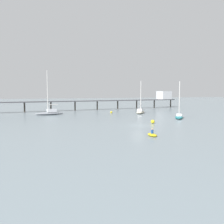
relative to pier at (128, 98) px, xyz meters
The scene contains 8 objects.
ground_plane 47.71m from the pier, 110.73° to the right, with size 400.00×400.00×0.00m, color gray.
pier is the anchor object (origin of this frame).
sailboat_cream 20.60m from the pier, 102.02° to the right, with size 5.95×7.12×9.94m.
sailboat_gray 34.80m from the pier, 152.81° to the right, with size 8.32×3.16×12.55m.
sailboat_teal 36.09m from the pier, 92.20° to the right, with size 5.24×6.39×9.12m.
dinghy_yellow 59.04m from the pier, 109.37° to the right, with size 1.42×2.60×1.14m.
mooring_buoy_near 44.66m from the pier, 106.24° to the right, with size 0.80×0.80×0.80m, color yellow.
mooring_buoy_outer 21.36m from the pier, 126.81° to the right, with size 0.63×0.63×0.63m, color yellow.
Camera 1 is at (-20.58, -43.89, 6.63)m, focal length 39.91 mm.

